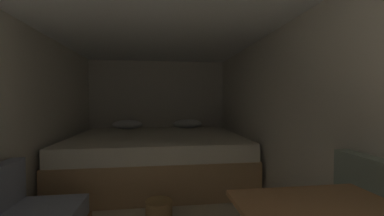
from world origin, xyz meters
TOP-DOWN VIEW (x-y plane):
  - wall_back at (0.00, 4.41)m, footprint 2.72×0.05m
  - wall_left at (-1.34, 1.96)m, footprint 0.05×4.85m
  - wall_right at (1.34, 1.96)m, footprint 0.05×4.85m
  - ceiling_slab at (0.00, 1.96)m, footprint 2.72×4.85m
  - bed at (0.00, 3.33)m, footprint 2.50×2.02m
  - wicker_basket at (0.03, 1.93)m, footprint 0.26×0.26m

SIDE VIEW (x-z plane):
  - wicker_basket at x=0.03m, z-range 0.00..0.24m
  - bed at x=0.00m, z-range -0.08..0.77m
  - wall_back at x=0.00m, z-range 0.00..1.99m
  - wall_left at x=-1.34m, z-range 0.00..1.99m
  - wall_right at x=1.34m, z-range 0.00..1.99m
  - ceiling_slab at x=0.00m, z-range 1.99..2.04m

